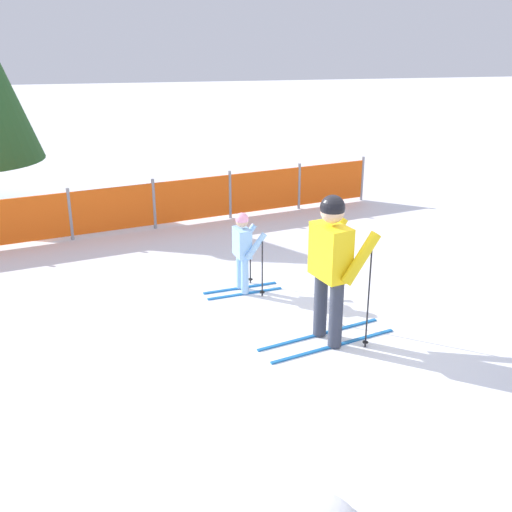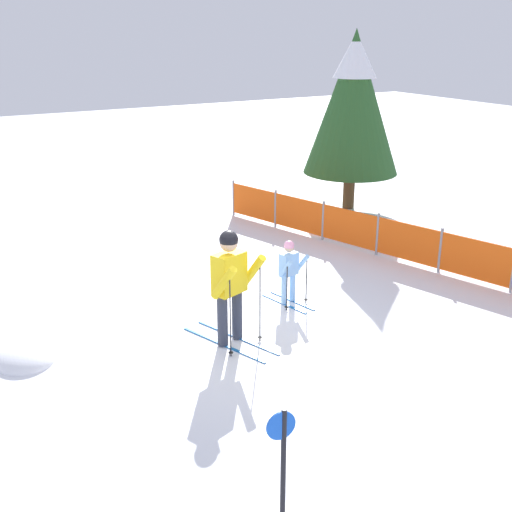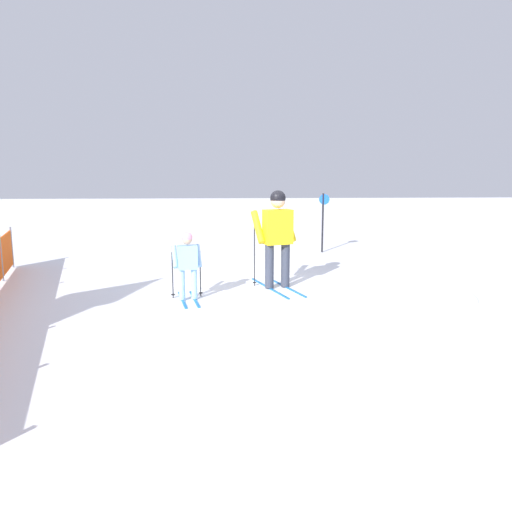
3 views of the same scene
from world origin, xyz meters
The scene contains 7 objects.
ground_plane centered at (0.00, 0.00, 0.00)m, with size 60.00×60.00×0.00m, color white.
skier_adult centered at (0.14, -0.24, 1.10)m, with size 1.78×0.97×1.86m.
skier_child centered at (-0.69, 1.38, 0.69)m, with size 1.14×0.56×1.19m.
safety_fence centered at (-1.91, 4.46, 0.47)m, with size 8.78×2.49×0.94m.
conifer_far centered at (-5.30, 6.31, 2.90)m, with size 2.53×2.53×4.69m.
trail_marker centered at (4.21, -1.87, 0.98)m, with size 0.05×0.28×1.60m.
snow_mound centered at (-0.90, -3.19, 0.00)m, with size 1.02×0.87×0.41m, color white.
Camera 2 is at (8.23, -4.48, 4.74)m, focal length 45.00 mm.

